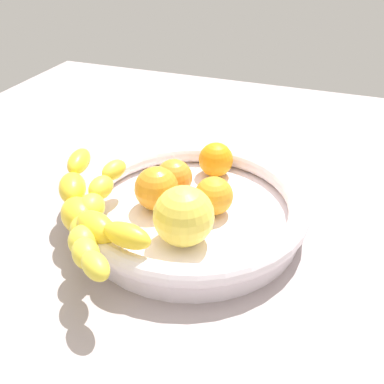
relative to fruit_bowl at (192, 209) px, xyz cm
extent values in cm
cube|color=#A19395|center=(0.00, 0.00, -4.11)|extent=(120.00, 120.00, 3.00)
cylinder|color=white|center=(0.00, 0.00, -1.44)|extent=(28.75, 28.75, 2.34)
torus|color=white|center=(0.00, 0.00, 1.09)|extent=(30.66, 30.66, 2.72)
ellipsoid|color=yellow|center=(10.90, 0.75, 4.26)|extent=(3.06, 4.58, 2.45)
ellipsoid|color=yellow|center=(11.09, 4.06, 3.38)|extent=(3.04, 4.37, 2.89)
ellipsoid|color=yellow|center=(10.66, 7.34, 2.49)|extent=(4.18, 4.89, 3.33)
ellipsoid|color=yellow|center=(9.64, 10.50, 1.61)|extent=(5.15, 5.41, 3.77)
ellipsoid|color=yellow|center=(8.05, 13.41, 2.49)|extent=(5.14, 5.40, 3.33)
ellipsoid|color=yellow|center=(5.96, 15.97, 3.38)|extent=(5.05, 5.07, 2.89)
ellipsoid|color=yellow|center=(3.42, 18.11, 4.26)|extent=(4.90, 4.45, 2.45)
ellipsoid|color=yellow|center=(16.86, 0.37, 4.05)|extent=(4.18, 6.42, 2.77)
ellipsoid|color=yellow|center=(14.93, 4.88, 2.95)|extent=(6.10, 6.87, 3.51)
ellipsoid|color=yellow|center=(11.74, 8.61, 1.86)|extent=(7.25, 7.09, 4.26)
ellipsoid|color=yellow|center=(7.60, 11.24, 2.95)|extent=(6.82, 5.60, 3.51)
ellipsoid|color=yellow|center=(2.87, 12.52, 4.05)|extent=(6.19, 3.43, 2.77)
sphere|color=orange|center=(4.71, 0.77, 2.68)|extent=(5.92, 5.92, 5.92)
sphere|color=orange|center=(-0.08, -10.21, 2.30)|extent=(5.14, 5.14, 5.14)
sphere|color=orange|center=(-2.74, -0.76, 2.28)|extent=(5.12, 5.12, 5.12)
sphere|color=orange|center=(3.89, -3.24, 2.31)|extent=(5.17, 5.17, 5.17)
sphere|color=#E9D14A|center=(-1.26, 6.22, 3.39)|extent=(7.33, 7.33, 7.33)
camera|label=1|loc=(-16.82, 45.33, 33.86)|focal=41.35mm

